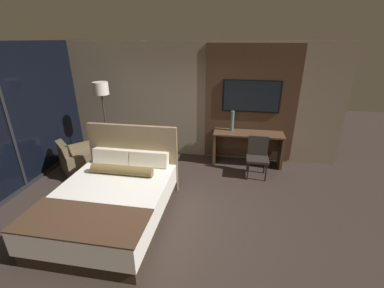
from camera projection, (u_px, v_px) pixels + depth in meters
The scene contains 10 objects.
ground_plane at pixel (162, 215), 4.44m from camera, with size 16.00×16.00×0.00m, color #332823.
wall_back_tv_panel at pixel (196, 102), 6.24m from camera, with size 7.20×0.09×2.80m.
wall_left_window at pixel (8, 126), 4.76m from camera, with size 0.06×6.00×2.80m.
bed at pixel (112, 201), 4.24m from camera, with size 1.76×2.26×1.34m.
desk at pixel (248, 143), 6.12m from camera, with size 1.61×0.51×0.80m.
tv at pixel (251, 96), 5.90m from camera, with size 1.32×0.04×0.74m.
desk_chair at pixel (258, 153), 5.59m from camera, with size 0.47×0.47×0.87m.
armchair_by_window at pixel (80, 161), 5.83m from camera, with size 1.11×1.11×0.77m.
floor_lamp at pixel (102, 95), 5.82m from camera, with size 0.34×0.34×1.94m.
vase_tall at pixel (232, 121), 6.05m from camera, with size 0.08×0.08×0.47m.
Camera 1 is at (1.12, -3.49, 2.84)m, focal length 24.00 mm.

